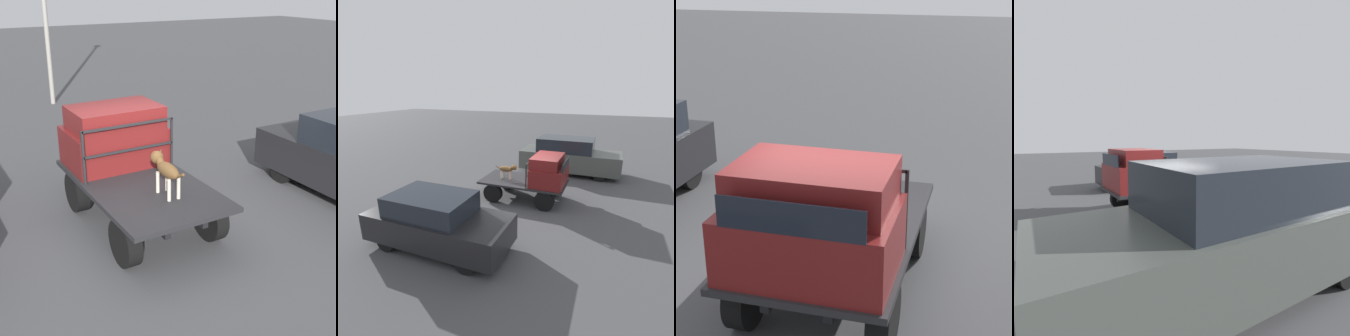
% 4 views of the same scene
% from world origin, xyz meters
% --- Properties ---
extents(ground_plane, '(80.00, 80.00, 0.00)m').
position_xyz_m(ground_plane, '(0.00, 0.00, 0.00)').
color(ground_plane, '#474749').
extents(flatbed_truck, '(3.47, 1.89, 0.83)m').
position_xyz_m(flatbed_truck, '(0.00, 0.00, 0.59)').
color(flatbed_truck, black).
rests_on(flatbed_truck, ground).
extents(truck_cab, '(1.27, 1.77, 1.14)m').
position_xyz_m(truck_cab, '(1.03, 0.00, 1.37)').
color(truck_cab, maroon).
rests_on(truck_cab, flatbed_truck).
extents(truck_headboard, '(0.04, 1.77, 0.96)m').
position_xyz_m(truck_headboard, '(0.35, 0.00, 1.46)').
color(truck_headboard, '#232326').
rests_on(truck_headboard, flatbed_truck).
extents(dog, '(1.00, 0.23, 0.69)m').
position_xyz_m(dog, '(-0.66, -0.15, 1.27)').
color(dog, beige).
rests_on(dog, flatbed_truck).
extents(parked_sedan, '(4.19, 1.78, 1.63)m').
position_xyz_m(parked_sedan, '(-1.22, -4.29, 0.82)').
color(parked_sedan, black).
rests_on(parked_sedan, ground).
extents(parked_pickup_far, '(5.24, 2.03, 1.95)m').
position_xyz_m(parked_pickup_far, '(1.14, 4.36, 0.95)').
color(parked_pickup_far, black).
rests_on(parked_pickup_far, ground).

